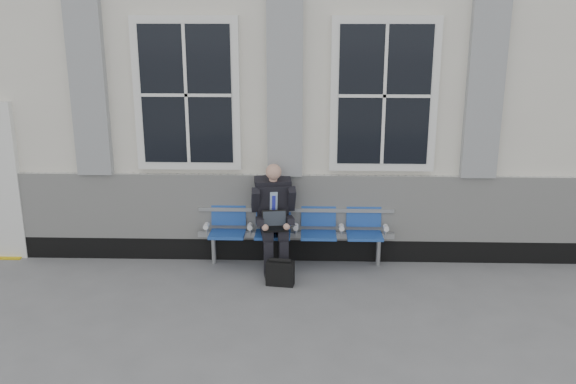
{
  "coord_description": "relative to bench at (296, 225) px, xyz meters",
  "views": [
    {
      "loc": [
        -0.61,
        -6.66,
        3.4
      ],
      "look_at": [
        -0.84,
        0.9,
        1.13
      ],
      "focal_mm": 40.0,
      "sensor_mm": 36.0,
      "label": 1
    }
  ],
  "objects": [
    {
      "name": "bench",
      "position": [
        0.0,
        0.0,
        0.0
      ],
      "size": [
        2.6,
        0.47,
        0.91
      ],
      "color": "#9EA0A3",
      "rests_on": "ground"
    },
    {
      "name": "businessman",
      "position": [
        -0.28,
        -0.13,
        0.21
      ],
      "size": [
        0.6,
        0.8,
        1.41
      ],
      "color": "black",
      "rests_on": "ground"
    },
    {
      "name": "briefcase",
      "position": [
        -0.18,
        -0.68,
        -0.39
      ],
      "size": [
        0.36,
        0.19,
        0.35
      ],
      "color": "black",
      "rests_on": "ground"
    },
    {
      "name": "ground",
      "position": [
        0.75,
        -1.32,
        -0.55
      ],
      "size": [
        70.0,
        70.0,
        0.0
      ],
      "primitive_type": "plane",
      "color": "slate",
      "rests_on": "ground"
    },
    {
      "name": "station_building",
      "position": [
        0.74,
        2.15,
        1.67
      ],
      "size": [
        14.4,
        4.4,
        4.49
      ],
      "color": "silver",
      "rests_on": "ground"
    }
  ]
}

